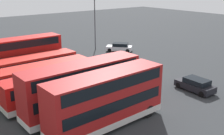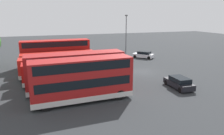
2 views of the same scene
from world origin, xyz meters
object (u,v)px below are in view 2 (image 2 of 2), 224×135
at_px(bus_single_deck_fifth, 59,61).
at_px(bus_single_deck_fourth, 61,66).
at_px(bus_double_decker_second, 76,71).
at_px(lamp_post_tall, 126,33).
at_px(car_hatchback_silver, 143,55).
at_px(bus_double_decker_sixth, 56,52).
at_px(bus_double_decker_near_end, 82,79).
at_px(car_small_green, 179,83).
at_px(bus_single_deck_third, 69,71).

bearing_deg(bus_single_deck_fifth, bus_single_deck_fourth, 177.19).
distance_m(bus_double_decker_second, lamp_post_tall, 23.84).
relative_size(bus_single_deck_fourth, car_hatchback_silver, 2.63).
bearing_deg(car_hatchback_silver, bus_double_decker_sixth, 93.34).
distance_m(bus_double_decker_near_end, car_small_green, 12.16).
xyz_separation_m(bus_single_deck_fourth, car_small_green, (-10.23, -13.10, -0.92)).
relative_size(bus_double_decker_near_end, bus_double_decker_sixth, 0.89).
distance_m(bus_single_deck_fifth, car_small_green, 19.02).
xyz_separation_m(car_hatchback_silver, car_small_green, (-18.62, 4.88, 0.00)).
relative_size(bus_double_decker_sixth, car_hatchback_silver, 2.71).
bearing_deg(car_small_green, bus_single_deck_third, 60.97).
relative_size(bus_single_deck_third, car_hatchback_silver, 2.71).
height_order(bus_double_decker_sixth, car_small_green, bus_double_decker_sixth).
bearing_deg(car_small_green, bus_double_decker_sixth, 36.51).
bearing_deg(lamp_post_tall, car_hatchback_silver, -144.83).
bearing_deg(bus_double_decker_second, car_hatchback_silver, -48.01).
relative_size(bus_double_decker_second, car_hatchback_silver, 2.63).
xyz_separation_m(car_hatchback_silver, lamp_post_tall, (3.56, 2.51, 4.41)).
relative_size(bus_double_decker_near_end, bus_double_decker_second, 0.92).
bearing_deg(car_small_green, bus_double_decker_second, 74.32).
xyz_separation_m(bus_double_decker_second, lamp_post_tall, (18.80, -14.42, 2.66)).
distance_m(bus_single_deck_third, bus_double_decker_sixth, 10.76).
relative_size(bus_double_decker_second, bus_single_deck_fifth, 0.97).
xyz_separation_m(bus_double_decker_near_end, bus_double_decker_second, (3.48, 0.01, 0.00)).
bearing_deg(bus_double_decker_sixth, bus_double_decker_near_end, -176.84).
xyz_separation_m(bus_double_decker_near_end, car_hatchback_silver, (18.72, -16.92, -1.75)).
xyz_separation_m(bus_double_decker_sixth, car_hatchback_silver, (1.04, -17.89, -1.75)).
relative_size(car_small_green, lamp_post_tall, 0.49).
height_order(bus_double_decker_second, bus_double_decker_sixth, same).
relative_size(bus_double_decker_second, bus_single_deck_third, 0.97).
distance_m(bus_single_deck_third, lamp_post_tall, 21.54).
height_order(bus_double_decker_sixth, lamp_post_tall, lamp_post_tall).
xyz_separation_m(bus_double_decker_near_end, lamp_post_tall, (22.28, -14.41, 2.66)).
distance_m(bus_double_decker_near_end, bus_single_deck_third, 7.02).
bearing_deg(lamp_post_tall, bus_single_deck_fifth, 118.34).
xyz_separation_m(bus_double_decker_near_end, bus_double_decker_sixth, (17.68, 0.98, 0.00)).
height_order(bus_double_decker_second, bus_single_deck_third, bus_double_decker_second).
height_order(bus_single_deck_third, bus_double_decker_sixth, bus_double_decker_sixth).
bearing_deg(bus_double_decker_near_end, bus_single_deck_fifth, 3.61).
xyz_separation_m(bus_double_decker_near_end, bus_single_deck_fifth, (14.03, 0.89, -0.82)).
relative_size(bus_single_deck_fourth, car_small_green, 2.64).
xyz_separation_m(bus_single_deck_third, lamp_post_tall, (15.32, -14.74, 3.49)).
bearing_deg(bus_double_decker_second, bus_double_decker_near_end, -179.76).
bearing_deg(bus_single_deck_fourth, bus_double_decker_second, -171.26).
relative_size(bus_single_deck_third, bus_single_deck_fifth, 1.00).
height_order(bus_single_deck_fourth, car_hatchback_silver, bus_single_deck_fourth).
relative_size(bus_double_decker_near_end, car_hatchback_silver, 2.41).
bearing_deg(bus_double_decker_second, bus_single_deck_fifth, 4.72).
bearing_deg(bus_double_decker_second, bus_single_deck_third, 5.20).
distance_m(car_hatchback_silver, lamp_post_tall, 6.20).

